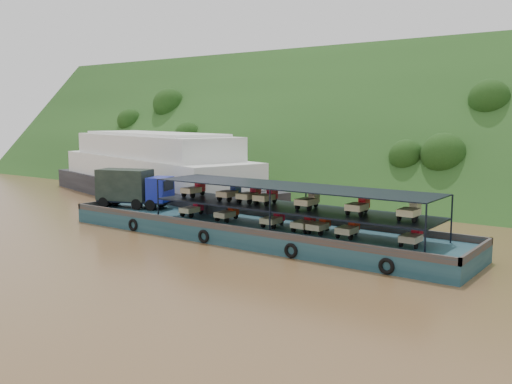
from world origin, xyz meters
The scene contains 4 objects.
ground centered at (0.00, 0.00, 0.00)m, with size 160.00×160.00×0.00m, color brown.
hillside centered at (0.00, 36.00, 0.00)m, with size 140.00×28.00×28.00m, color #1D3B15.
cargo_barge centered at (-1.08, -0.80, 1.20)m, with size 35.11×7.18×4.80m.
passenger_ferry centered at (-22.89, 10.75, 3.42)m, with size 40.11×20.29×7.89m.
Camera 1 is at (27.09, -36.75, 9.68)m, focal length 40.00 mm.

